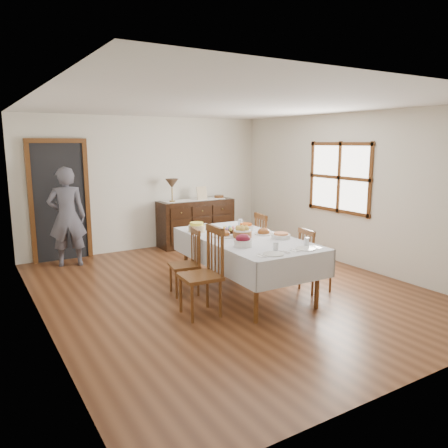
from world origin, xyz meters
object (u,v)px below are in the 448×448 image
chair_right_far (268,244)px  dining_table (245,244)px  chair_right_near (313,260)px  chair_left_near (204,271)px  table_lamp (172,184)px  person (67,214)px  sideboard (196,222)px  chair_left_far (187,261)px

chair_right_far → dining_table: bearing=132.1°
chair_right_near → chair_right_far: 0.95m
dining_table → chair_right_far: size_ratio=2.34×
chair_left_near → table_lamp: table_lamp is taller
chair_right_far → person: bearing=59.1°
chair_right_near → sideboard: bearing=7.3°
sideboard → chair_right_far: bearing=-90.2°
chair_right_near → person: size_ratio=0.50×
person → chair_right_far: bearing=151.3°
dining_table → chair_left_near: size_ratio=2.14×
table_lamp → chair_left_far: bearing=-110.4°
sideboard → table_lamp: 0.99m
dining_table → sideboard: sideboard is taller
dining_table → chair_left_far: (-0.72, 0.37, -0.24)m
sideboard → chair_left_near: bearing=-116.1°
chair_right_far → table_lamp: bearing=22.4°
chair_right_near → person: bearing=45.9°
chair_right_far → chair_left_far: bearing=103.9°
chair_right_far → sideboard: bearing=10.0°
person → table_lamp: 2.10m
chair_left_near → sideboard: (1.65, 3.36, -0.08)m
chair_left_near → table_lamp: (1.11, 3.33, 0.74)m
chair_left_far → person: 2.64m
person → table_lamp: (2.06, 0.19, 0.38)m
chair_right_far → person: person is taller
dining_table → chair_left_near: bearing=-153.2°
chair_left_near → table_lamp: 3.59m
chair_right_far → chair_right_near: bearing=-164.5°
dining_table → chair_right_far: chair_right_far is taller
chair_left_near → chair_right_far: size_ratio=1.09×
dining_table → chair_left_near: 0.99m
chair_right_near → chair_right_far: (-0.09, 0.94, 0.05)m
chair_left_far → table_lamp: (0.95, 2.54, 0.83)m
dining_table → chair_left_far: bearing=154.3°
chair_right_near → chair_left_far: bearing=67.7°
dining_table → chair_right_far: bearing=33.7°
person → table_lamp: bearing=-162.3°
dining_table → person: bearing=125.6°
chair_left_near → chair_right_near: chair_left_near is taller
chair_left_far → dining_table: bearing=72.8°
chair_left_far → chair_right_near: bearing=71.9°
chair_right_near → person: person is taller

